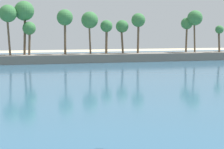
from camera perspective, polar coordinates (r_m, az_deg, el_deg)
name	(u,v)px	position (r m, az deg, el deg)	size (l,w,h in m)	color
sea	(39,69)	(66.03, -11.16, 0.76)	(220.00, 106.10, 0.06)	#33607F
palm_headland	(43,48)	(78.97, -10.53, 4.03)	(107.97, 6.05, 12.88)	slate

